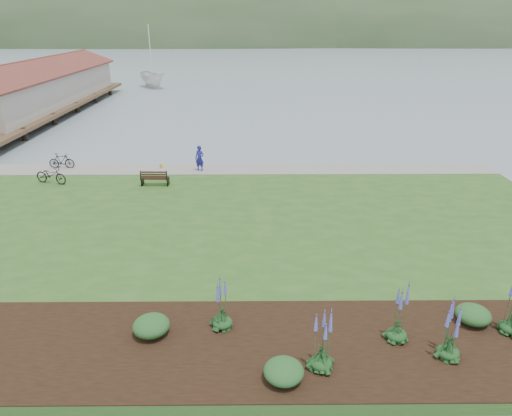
% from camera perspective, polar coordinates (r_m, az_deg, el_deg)
% --- Properties ---
extents(ground, '(600.00, 600.00, 0.00)m').
position_cam_1_polar(ground, '(22.45, -5.35, -1.52)').
color(ground, gray).
rests_on(ground, ground).
extents(lawn, '(34.00, 20.00, 0.40)m').
position_cam_1_polar(lawn, '(20.56, -5.81, -3.28)').
color(lawn, '#2B551E').
rests_on(lawn, ground).
extents(shoreline_path, '(34.00, 2.20, 0.03)m').
position_cam_1_polar(shoreline_path, '(28.74, -4.31, 4.87)').
color(shoreline_path, gray).
rests_on(shoreline_path, lawn).
extents(garden_bed, '(24.00, 4.40, 0.04)m').
position_cam_1_polar(garden_bed, '(13.78, 4.29, -16.71)').
color(garden_bed, black).
rests_on(garden_bed, lawn).
extents(far_hillside, '(580.00, 80.00, 38.00)m').
position_cam_1_polar(far_hillside, '(191.49, 5.25, 19.78)').
color(far_hillside, '#324C2A').
rests_on(far_hillside, ground).
extents(pier_pavilion, '(8.00, 36.00, 5.40)m').
position_cam_1_polar(pier_pavilion, '(53.11, -25.60, 13.45)').
color(pier_pavilion, '#4C3826').
rests_on(pier_pavilion, ground).
extents(park_bench, '(1.54, 0.67, 0.94)m').
position_cam_1_polar(park_bench, '(26.29, -12.57, 3.71)').
color(park_bench, black).
rests_on(park_bench, lawn).
extents(person, '(0.81, 0.69, 1.87)m').
position_cam_1_polar(person, '(28.29, -7.08, 6.42)').
color(person, navy).
rests_on(person, lawn).
extents(bicycle_a, '(1.22, 2.07, 1.02)m').
position_cam_1_polar(bicycle_a, '(28.51, -24.26, 3.79)').
color(bicycle_a, black).
rests_on(bicycle_a, lawn).
extents(bicycle_b, '(0.53, 1.62, 0.97)m').
position_cam_1_polar(bicycle_b, '(31.22, -23.14, 5.44)').
color(bicycle_b, black).
rests_on(bicycle_b, lawn).
extents(sailboat, '(14.37, 14.41, 26.95)m').
position_cam_1_polar(sailboat, '(68.99, -12.71, 14.46)').
color(sailboat, silver).
rests_on(sailboat, ground).
extents(pannier, '(0.19, 0.27, 0.26)m').
position_cam_1_polar(pannier, '(29.50, -11.79, 5.16)').
color(pannier, gold).
rests_on(pannier, lawn).
extents(echium_0, '(0.62, 0.62, 2.03)m').
position_cam_1_polar(echium_0, '(12.61, 8.29, -16.33)').
color(echium_0, '#163D1B').
rests_on(echium_0, garden_bed).
extents(echium_1, '(0.62, 0.62, 2.14)m').
position_cam_1_polar(echium_1, '(14.05, 17.43, -12.75)').
color(echium_1, '#163D1B').
rests_on(echium_1, garden_bed).
extents(echium_2, '(0.62, 0.62, 1.80)m').
position_cam_1_polar(echium_2, '(13.92, 23.23, -14.31)').
color(echium_2, '#163D1B').
rests_on(echium_2, garden_bed).
extents(echium_4, '(0.62, 0.62, 2.04)m').
position_cam_1_polar(echium_4, '(13.96, -4.28, -12.08)').
color(echium_4, '#163D1B').
rests_on(echium_4, garden_bed).
extents(shrub_0, '(1.11, 1.11, 0.55)m').
position_cam_1_polar(shrub_0, '(14.30, -12.96, -14.15)').
color(shrub_0, '#1E4C21').
rests_on(shrub_0, garden_bed).
extents(shrub_1, '(1.06, 1.06, 0.53)m').
position_cam_1_polar(shrub_1, '(12.54, 3.48, -19.70)').
color(shrub_1, '#1E4C21').
rests_on(shrub_1, garden_bed).
extents(shrub_2, '(1.06, 1.06, 0.53)m').
position_cam_1_polar(shrub_2, '(15.90, 25.50, -11.93)').
color(shrub_2, '#1E4C21').
rests_on(shrub_2, garden_bed).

